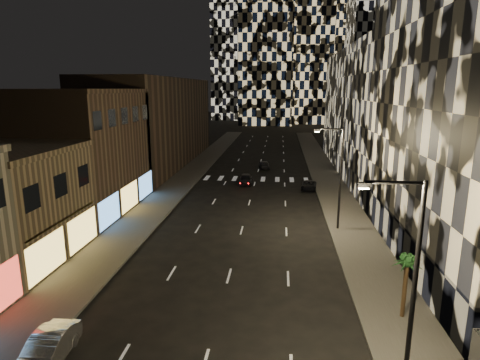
% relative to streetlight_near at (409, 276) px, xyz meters
% --- Properties ---
extents(sidewalk_left, '(4.00, 120.00, 0.15)m').
position_rel_streetlight_near_xyz_m(sidewalk_left, '(-18.35, 40.00, -5.28)').
color(sidewalk_left, '#47443F').
rests_on(sidewalk_left, ground).
extents(sidewalk_right, '(4.00, 120.00, 0.15)m').
position_rel_streetlight_near_xyz_m(sidewalk_right, '(1.65, 40.00, -5.28)').
color(sidewalk_right, '#47443F').
rests_on(sidewalk_right, ground).
extents(curb_left, '(0.20, 120.00, 0.15)m').
position_rel_streetlight_near_xyz_m(curb_left, '(-16.25, 40.00, -5.28)').
color(curb_left, '#4C4C47').
rests_on(curb_left, ground).
extents(curb_right, '(0.20, 120.00, 0.15)m').
position_rel_streetlight_near_xyz_m(curb_right, '(-0.45, 40.00, -5.28)').
color(curb_right, '#4C4C47').
rests_on(curb_right, ground).
extents(retail_brown, '(10.00, 15.00, 12.00)m').
position_rel_streetlight_near_xyz_m(retail_brown, '(-25.35, 23.50, 0.65)').
color(retail_brown, '#4F3D2C').
rests_on(retail_brown, ground).
extents(retail_filler_left, '(10.00, 40.00, 14.00)m').
position_rel_streetlight_near_xyz_m(retail_filler_left, '(-25.35, 50.00, 1.65)').
color(retail_filler_left, '#4F3D2C').
rests_on(retail_filler_left, ground).
extents(midrise_base, '(0.60, 25.00, 3.00)m').
position_rel_streetlight_near_xyz_m(midrise_base, '(3.95, 14.50, -3.85)').
color(midrise_base, '#383838').
rests_on(midrise_base, ground).
extents(midrise_filler_right, '(16.00, 40.00, 18.00)m').
position_rel_streetlight_near_xyz_m(midrise_filler_right, '(11.65, 47.00, 3.65)').
color(midrise_filler_right, '#232326').
rests_on(midrise_filler_right, ground).
extents(streetlight_near, '(2.55, 0.25, 9.00)m').
position_rel_streetlight_near_xyz_m(streetlight_near, '(0.00, 0.00, 0.00)').
color(streetlight_near, black).
rests_on(streetlight_near, sidewalk_right).
extents(streetlight_far, '(2.55, 0.25, 9.00)m').
position_rel_streetlight_near_xyz_m(streetlight_far, '(0.00, 20.00, 0.00)').
color(streetlight_far, black).
rests_on(streetlight_far, sidewalk_right).
extents(car_silver_parked, '(1.75, 4.37, 1.41)m').
position_rel_streetlight_near_xyz_m(car_silver_parked, '(-15.55, 0.31, -4.65)').
color(car_silver_parked, '#A8A9AE').
rests_on(car_silver_parked, ground).
extents(car_dark_midlane, '(1.84, 4.17, 1.39)m').
position_rel_streetlight_near_xyz_m(car_dark_midlane, '(-9.51, 36.57, -4.66)').
color(car_dark_midlane, black).
rests_on(car_dark_midlane, ground).
extents(car_dark_oncoming, '(2.02, 4.24, 1.19)m').
position_rel_streetlight_near_xyz_m(car_dark_oncoming, '(-7.52, 47.62, -4.76)').
color(car_dark_oncoming, black).
rests_on(car_dark_oncoming, ground).
extents(car_dark_rightlane, '(2.24, 4.08, 1.08)m').
position_rel_streetlight_near_xyz_m(car_dark_rightlane, '(-1.38, 34.51, -4.81)').
color(car_dark_rightlane, black).
rests_on(car_dark_rightlane, ground).
extents(palm_tree, '(1.82, 1.86, 3.64)m').
position_rel_streetlight_near_xyz_m(palm_tree, '(1.83, 5.82, -2.20)').
color(palm_tree, '#47331E').
rests_on(palm_tree, sidewalk_right).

